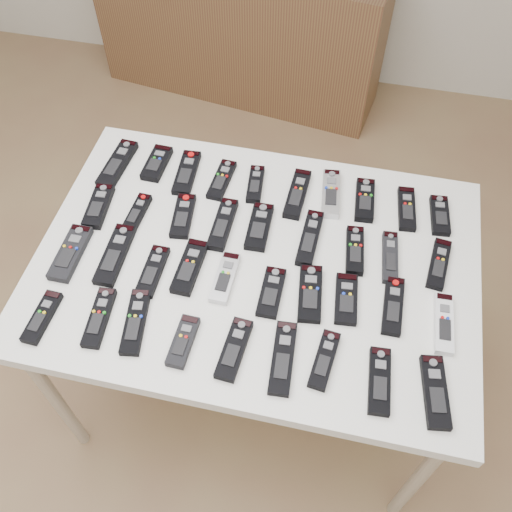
% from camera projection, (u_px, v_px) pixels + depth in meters
% --- Properties ---
extents(ground, '(4.00, 4.00, 0.00)m').
position_uv_depth(ground, '(221.00, 377.00, 2.24)').
color(ground, brown).
rests_on(ground, ground).
extents(table, '(1.25, 0.88, 0.78)m').
position_uv_depth(table, '(256.00, 272.00, 1.66)').
color(table, white).
rests_on(table, ground).
extents(sideboard, '(1.54, 0.59, 0.75)m').
position_uv_depth(sideboard, '(240.00, 28.00, 3.01)').
color(sideboard, '#4F2D1F').
rests_on(sideboard, ground).
extents(remote_0, '(0.07, 0.21, 0.02)m').
position_uv_depth(remote_0, '(117.00, 164.00, 1.83)').
color(remote_0, black).
rests_on(remote_0, table).
extents(remote_1, '(0.06, 0.15, 0.02)m').
position_uv_depth(remote_1, '(157.00, 163.00, 1.83)').
color(remote_1, black).
rests_on(remote_1, table).
extents(remote_2, '(0.07, 0.19, 0.02)m').
position_uv_depth(remote_2, '(187.00, 173.00, 1.81)').
color(remote_2, black).
rests_on(remote_2, table).
extents(remote_3, '(0.06, 0.17, 0.02)m').
position_uv_depth(remote_3, '(222.00, 180.00, 1.79)').
color(remote_3, black).
rests_on(remote_3, table).
extents(remote_4, '(0.06, 0.15, 0.02)m').
position_uv_depth(remote_4, '(255.00, 184.00, 1.78)').
color(remote_4, black).
rests_on(remote_4, table).
extents(remote_5, '(0.06, 0.19, 0.02)m').
position_uv_depth(remote_5, '(297.00, 194.00, 1.75)').
color(remote_5, black).
rests_on(remote_5, table).
extents(remote_6, '(0.07, 0.19, 0.02)m').
position_uv_depth(remote_6, '(331.00, 194.00, 1.75)').
color(remote_6, '#B7B7BC').
rests_on(remote_6, table).
extents(remote_7, '(0.07, 0.17, 0.02)m').
position_uv_depth(remote_7, '(365.00, 200.00, 1.74)').
color(remote_7, black).
rests_on(remote_7, table).
extents(remote_8, '(0.06, 0.17, 0.02)m').
position_uv_depth(remote_8, '(407.00, 209.00, 1.72)').
color(remote_8, black).
rests_on(remote_8, table).
extents(remote_9, '(0.07, 0.15, 0.02)m').
position_uv_depth(remote_9, '(440.00, 215.00, 1.70)').
color(remote_9, black).
rests_on(remote_9, table).
extents(remote_10, '(0.07, 0.17, 0.02)m').
position_uv_depth(remote_10, '(99.00, 206.00, 1.72)').
color(remote_10, black).
rests_on(remote_10, table).
extents(remote_11, '(0.05, 0.15, 0.02)m').
position_uv_depth(remote_11, '(137.00, 213.00, 1.71)').
color(remote_11, black).
rests_on(remote_11, table).
extents(remote_12, '(0.07, 0.17, 0.02)m').
position_uv_depth(remote_12, '(183.00, 216.00, 1.70)').
color(remote_12, black).
rests_on(remote_12, table).
extents(remote_13, '(0.05, 0.19, 0.02)m').
position_uv_depth(remote_13, '(223.00, 224.00, 1.68)').
color(remote_13, black).
rests_on(remote_13, table).
extents(remote_14, '(0.07, 0.17, 0.02)m').
position_uv_depth(remote_14, '(259.00, 227.00, 1.68)').
color(remote_14, black).
rests_on(remote_14, table).
extents(remote_15, '(0.05, 0.20, 0.02)m').
position_uv_depth(remote_15, '(310.00, 238.00, 1.65)').
color(remote_15, black).
rests_on(remote_15, table).
extents(remote_16, '(0.07, 0.17, 0.02)m').
position_uv_depth(remote_16, '(355.00, 250.00, 1.62)').
color(remote_16, black).
rests_on(remote_16, table).
extents(remote_17, '(0.06, 0.18, 0.02)m').
position_uv_depth(remote_17, '(390.00, 257.00, 1.61)').
color(remote_17, black).
rests_on(remote_17, table).
extents(remote_18, '(0.07, 0.17, 0.02)m').
position_uv_depth(remote_18, '(439.00, 264.00, 1.60)').
color(remote_18, black).
rests_on(remote_18, table).
extents(remote_19, '(0.06, 0.19, 0.02)m').
position_uv_depth(remote_19, '(70.00, 253.00, 1.62)').
color(remote_19, black).
rests_on(remote_19, table).
extents(remote_20, '(0.06, 0.21, 0.02)m').
position_uv_depth(remote_20, '(115.00, 255.00, 1.62)').
color(remote_20, black).
rests_on(remote_20, table).
extents(remote_21, '(0.05, 0.17, 0.02)m').
position_uv_depth(remote_21, '(153.00, 271.00, 1.58)').
color(remote_21, black).
rests_on(remote_21, table).
extents(remote_22, '(0.06, 0.18, 0.02)m').
position_uv_depth(remote_22, '(190.00, 267.00, 1.59)').
color(remote_22, black).
rests_on(remote_22, table).
extents(remote_23, '(0.05, 0.16, 0.02)m').
position_uv_depth(remote_23, '(225.00, 278.00, 1.57)').
color(remote_23, '#B7B7BC').
rests_on(remote_23, table).
extents(remote_24, '(0.06, 0.16, 0.02)m').
position_uv_depth(remote_24, '(271.00, 292.00, 1.54)').
color(remote_24, black).
rests_on(remote_24, table).
extents(remote_25, '(0.08, 0.18, 0.02)m').
position_uv_depth(remote_25, '(310.00, 294.00, 1.54)').
color(remote_25, black).
rests_on(remote_25, table).
extents(remote_26, '(0.07, 0.16, 0.02)m').
position_uv_depth(remote_26, '(346.00, 299.00, 1.53)').
color(remote_26, black).
rests_on(remote_26, table).
extents(remote_27, '(0.05, 0.18, 0.02)m').
position_uv_depth(remote_27, '(393.00, 306.00, 1.52)').
color(remote_27, black).
rests_on(remote_27, table).
extents(remote_28, '(0.05, 0.18, 0.02)m').
position_uv_depth(remote_28, '(444.00, 323.00, 1.48)').
color(remote_28, silver).
rests_on(remote_28, table).
extents(remote_29, '(0.05, 0.16, 0.02)m').
position_uv_depth(remote_29, '(42.00, 317.00, 1.50)').
color(remote_29, black).
rests_on(remote_29, table).
extents(remote_30, '(0.06, 0.18, 0.02)m').
position_uv_depth(remote_30, '(99.00, 318.00, 1.49)').
color(remote_30, black).
rests_on(remote_30, table).
extents(remote_31, '(0.08, 0.20, 0.02)m').
position_uv_depth(remote_31, '(135.00, 322.00, 1.49)').
color(remote_31, black).
rests_on(remote_31, table).
extents(remote_32, '(0.05, 0.15, 0.02)m').
position_uv_depth(remote_32, '(183.00, 341.00, 1.45)').
color(remote_32, black).
rests_on(remote_32, table).
extents(remote_33, '(0.06, 0.17, 0.02)m').
position_uv_depth(remote_33, '(234.00, 349.00, 1.44)').
color(remote_33, black).
rests_on(remote_33, table).
extents(remote_34, '(0.07, 0.20, 0.02)m').
position_uv_depth(remote_34, '(283.00, 358.00, 1.43)').
color(remote_34, black).
rests_on(remote_34, table).
extents(remote_35, '(0.06, 0.16, 0.02)m').
position_uv_depth(remote_35, '(324.00, 360.00, 1.42)').
color(remote_35, black).
rests_on(remote_35, table).
extents(remote_36, '(0.06, 0.18, 0.02)m').
position_uv_depth(remote_36, '(379.00, 381.00, 1.39)').
color(remote_36, black).
rests_on(remote_36, table).
extents(remote_37, '(0.08, 0.19, 0.02)m').
position_uv_depth(remote_37, '(435.00, 392.00, 1.37)').
color(remote_37, black).
rests_on(remote_37, table).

